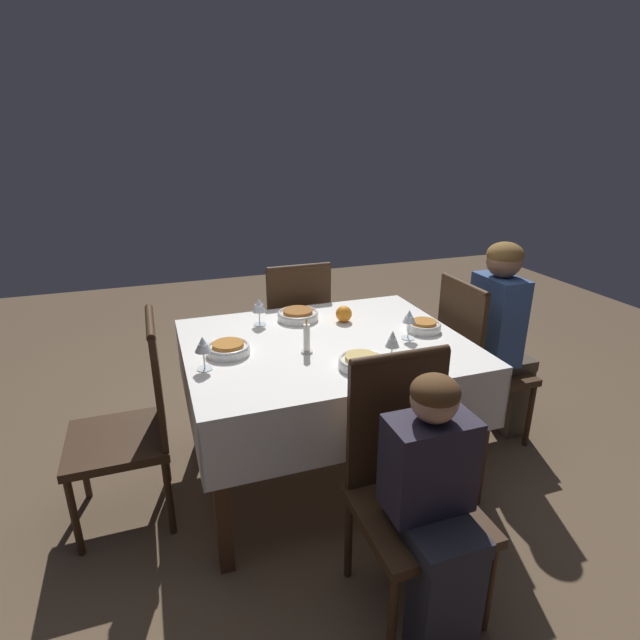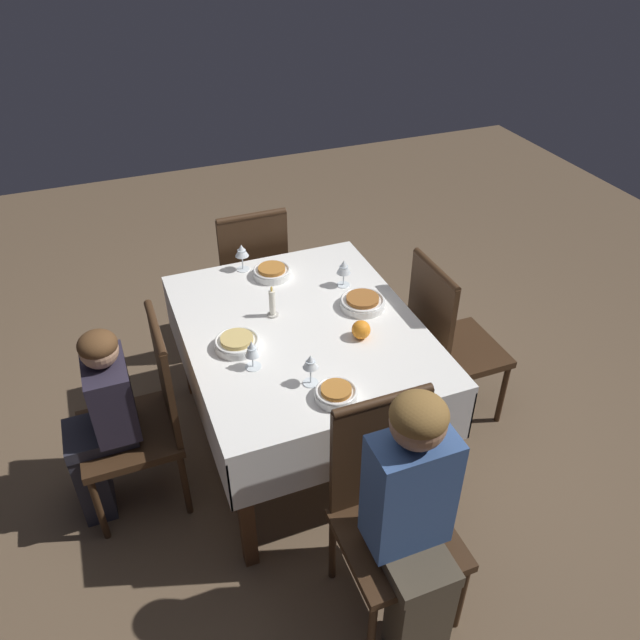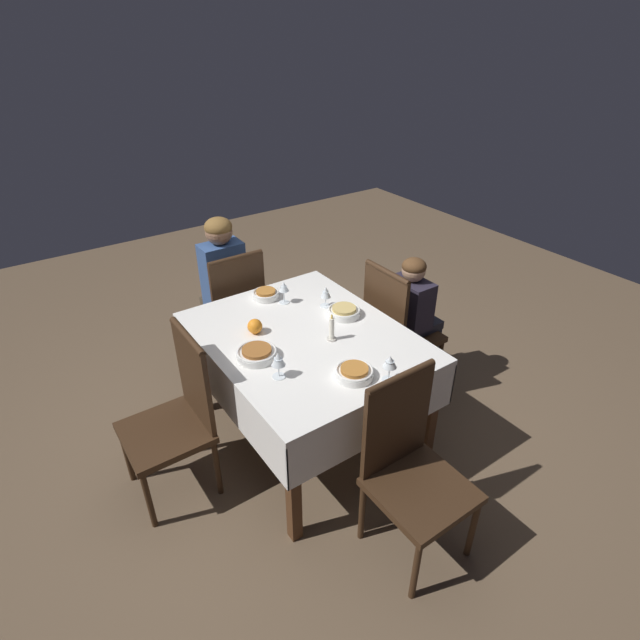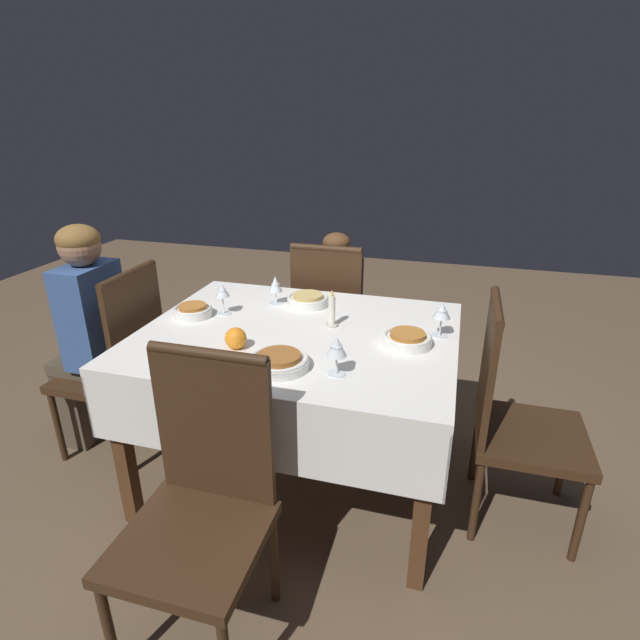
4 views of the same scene
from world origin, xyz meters
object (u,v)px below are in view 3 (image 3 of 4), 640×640
dining_table (305,348)px  bowl_east (354,372)px  bowl_north (344,311)px  wine_glass_west (284,288)px  orange_fruit (255,326)px  person_child_dark (415,315)px  wine_glass_north (326,293)px  person_adult_denim (222,282)px  wine_glass_east (390,363)px  wine_glass_south (278,360)px  bowl_west (266,294)px  candle_centerpiece (332,330)px  bowl_south (257,353)px  chair_south (177,412)px  chair_north (396,326)px  chair_east (411,464)px  chair_west (234,309)px

dining_table → bowl_east: bearing=-0.7°
dining_table → bowl_north: bowl_north is taller
dining_table → bowl_east: 0.49m
wine_glass_west → orange_fruit: wine_glass_west is taller
person_child_dark → wine_glass_north: person_child_dark is taller
person_adult_denim → wine_glass_east: person_adult_denim is taller
bowl_east → wine_glass_south: bearing=-124.5°
bowl_north → dining_table: bearing=-80.8°
wine_glass_north → bowl_east: wine_glass_north is taller
person_adult_denim → dining_table: bearing=91.6°
bowl_east → wine_glass_east: size_ratio=1.32×
person_adult_denim → bowl_west: person_adult_denim is taller
bowl_east → wine_glass_east: (0.12, 0.12, 0.08)m
wine_glass_west → wine_glass_north: 0.27m
dining_table → wine_glass_south: bearing=-52.0°
wine_glass_west → candle_centerpiece: candle_centerpiece is taller
dining_table → wine_glass_east: 0.64m
wine_glass_north → bowl_west: bearing=-140.6°
bowl_south → wine_glass_west: bearing=135.1°
chair_south → orange_fruit: 0.64m
wine_glass_south → chair_north: bearing=105.5°
chair_east → candle_centerpiece: (-0.79, 0.10, 0.31)m
bowl_west → orange_fruit: bearing=-37.9°
chair_north → wine_glass_west: chair_north is taller
orange_fruit → wine_glass_north: bearing=92.6°
wine_glass_west → wine_glass_north: bearing=45.9°
person_child_dark → bowl_west: (-0.47, -0.92, 0.24)m
wine_glass_east → dining_table: bearing=-168.8°
bowl_east → bowl_south: size_ratio=0.89×
dining_table → wine_glass_south: size_ratio=9.04×
chair_east → bowl_north: (-0.97, 0.33, 0.27)m
chair_west → person_child_dark: (0.86, 0.99, 0.03)m
person_adult_denim → chair_south: bearing=53.3°
dining_table → orange_fruit: size_ratio=15.43×
bowl_east → bowl_south: bearing=-142.9°
chair_south → bowl_north: 1.14m
person_child_dark → wine_glass_south: 1.36m
dining_table → bowl_north: size_ratio=6.62×
dining_table → chair_west: size_ratio=1.38×
dining_table → bowl_south: size_ratio=6.06×
bowl_north → bowl_south: bearing=-82.2°
bowl_east → orange_fruit: 0.69m
chair_north → chair_east: same height
person_child_dark → bowl_east: 1.13m
bowl_south → wine_glass_south: 0.23m
person_adult_denim → bowl_north: 1.10m
person_child_dark → bowl_south: person_child_dark is taller
wine_glass_west → orange_fruit: 0.40m
chair_north → wine_glass_east: size_ratio=6.51×
wine_glass_west → wine_glass_east: size_ratio=0.99×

